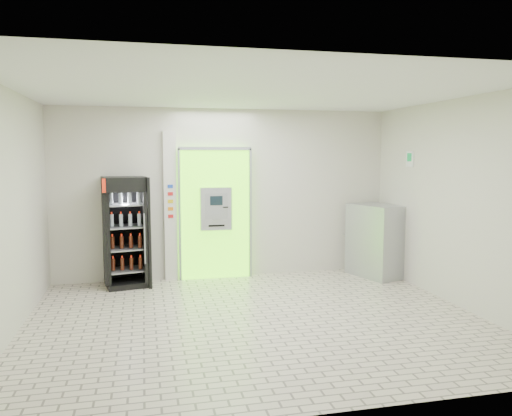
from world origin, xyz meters
name	(u,v)px	position (x,y,z in m)	size (l,w,h in m)	color
ground	(256,320)	(0.00, 0.00, 0.00)	(6.00, 6.00, 0.00)	#C0B19F
room_shell	(256,182)	(0.00, 0.00, 1.84)	(6.00, 6.00, 6.00)	beige
atm_assembly	(215,213)	(-0.20, 2.41, 1.17)	(1.30, 0.24, 2.33)	#6AF914
pillar	(170,206)	(-0.98, 2.45, 1.30)	(0.22, 0.11, 2.60)	silver
beverage_cooler	(126,234)	(-1.73, 2.19, 0.88)	(0.79, 0.75, 1.83)	black
steel_cabinet	(377,240)	(2.67, 1.90, 0.65)	(0.94, 1.13, 1.30)	#9FA1A6
exit_sign	(410,159)	(2.99, 1.40, 2.12)	(0.02, 0.22, 0.26)	white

